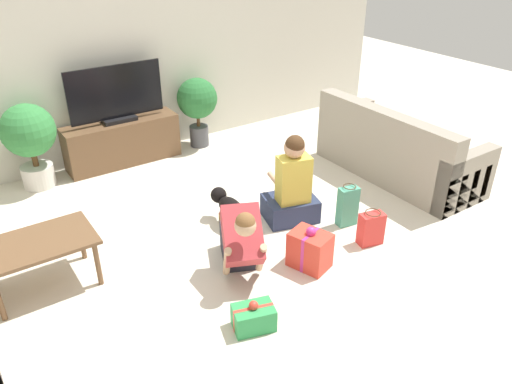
{
  "coord_description": "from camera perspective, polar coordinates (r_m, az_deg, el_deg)",
  "views": [
    {
      "loc": [
        -1.97,
        -3.36,
        2.75
      ],
      "look_at": [
        0.37,
        0.1,
        0.45
      ],
      "focal_mm": 35.0,
      "sensor_mm": 36.0,
      "label": 1
    }
  ],
  "objects": [
    {
      "name": "gift_box_a",
      "position": [
        4.47,
        6.17,
        -6.56
      ],
      "size": [
        0.35,
        0.41,
        0.41
      ],
      "rotation": [
        0.0,
        0.0,
        0.32
      ],
      "color": "red",
      "rests_on": "ground_plane"
    },
    {
      "name": "potted_plant_back_left",
      "position": [
        6.12,
        -24.47,
        5.75
      ],
      "size": [
        0.6,
        0.6,
        0.99
      ],
      "color": "beige",
      "rests_on": "ground_plane"
    },
    {
      "name": "potted_plant_back_right",
      "position": [
        6.73,
        -6.72,
        10.13
      ],
      "size": [
        0.53,
        0.53,
        0.93
      ],
      "color": "#4C4C51",
      "rests_on": "ground_plane"
    },
    {
      "name": "tv",
      "position": [
        6.31,
        -15.68,
        10.42
      ],
      "size": [
        1.16,
        0.2,
        0.69
      ],
      "color": "black",
      "rests_on": "tv_console"
    },
    {
      "name": "wall_back",
      "position": [
        6.47,
        -16.05,
        14.84
      ],
      "size": [
        8.4,
        0.06,
        2.6
      ],
      "color": "beige",
      "rests_on": "ground_plane"
    },
    {
      "name": "tv_console",
      "position": [
        6.51,
        -15.0,
        5.53
      ],
      "size": [
        1.41,
        0.38,
        0.56
      ],
      "color": "brown",
      "rests_on": "ground_plane"
    },
    {
      "name": "person_sitting",
      "position": [
        5.02,
        4.11,
        0.3
      ],
      "size": [
        0.61,
        0.57,
        0.95
      ],
      "rotation": [
        0.0,
        0.0,
        2.87
      ],
      "color": "#283351",
      "rests_on": "ground_plane"
    },
    {
      "name": "gift_bag_b",
      "position": [
        5.09,
        10.42,
        -1.59
      ],
      "size": [
        0.22,
        0.15,
        0.44
      ],
      "rotation": [
        0.0,
        0.0,
        -0.17
      ],
      "color": "#4CA384",
      "rests_on": "ground_plane"
    },
    {
      "name": "sofa_right",
      "position": [
        6.16,
        15.71,
        4.44
      ],
      "size": [
        0.82,
        2.0,
        0.87
      ],
      "rotation": [
        0.0,
        0.0,
        1.57
      ],
      "color": "gray",
      "rests_on": "ground_plane"
    },
    {
      "name": "person_kneeling",
      "position": [
        4.31,
        -1.77,
        -5.42
      ],
      "size": [
        0.6,
        0.81,
        0.76
      ],
      "rotation": [
        0.0,
        0.0,
        -0.43
      ],
      "color": "#23232D",
      "rests_on": "ground_plane"
    },
    {
      "name": "gift_bag_a",
      "position": [
        4.86,
        13.01,
        -4.08
      ],
      "size": [
        0.26,
        0.18,
        0.35
      ],
      "rotation": [
        0.0,
        0.0,
        -0.24
      ],
      "color": "red",
      "rests_on": "ground_plane"
    },
    {
      "name": "ground_plane",
      "position": [
        4.77,
        -3.05,
        -6.41
      ],
      "size": [
        16.0,
        16.0,
        0.0
      ],
      "primitive_type": "plane",
      "color": "beige"
    },
    {
      "name": "dog",
      "position": [
        5.01,
        -3.27,
        -1.46
      ],
      "size": [
        0.2,
        0.58,
        0.35
      ],
      "rotation": [
        0.0,
        0.0,
        3.21
      ],
      "color": "black",
      "rests_on": "ground_plane"
    },
    {
      "name": "coffee_table",
      "position": [
        4.45,
        -23.6,
        -5.8
      ],
      "size": [
        0.89,
        0.57,
        0.45
      ],
      "color": "brown",
      "rests_on": "ground_plane"
    },
    {
      "name": "gift_box_b",
      "position": [
        3.89,
        -0.28,
        -14.13
      ],
      "size": [
        0.36,
        0.29,
        0.25
      ],
      "rotation": [
        0.0,
        0.0,
        -0.29
      ],
      "color": "#2D934C",
      "rests_on": "ground_plane"
    }
  ]
}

